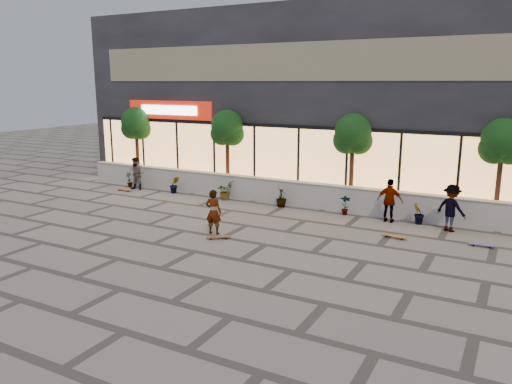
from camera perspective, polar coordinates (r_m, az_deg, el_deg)
The scene contains 21 objects.
ground at distance 15.71m, azimuth -7.00°, elevation -6.78°, with size 80.00×80.00×0.00m, color gray.
planter_wall at distance 21.43m, azimuth 3.79°, elevation -0.04°, with size 22.00×0.42×1.04m.
retail_building at distance 26.04m, azimuth 9.02°, elevation 10.31°, with size 24.00×9.17×8.50m.
shrub_a at distance 25.67m, azimuth -14.27°, elevation 1.41°, with size 0.43×0.29×0.81m, color #113513.
shrub_b at distance 23.90m, azimuth -9.30°, elevation 0.83°, with size 0.45×0.36×0.81m, color #113513.
shrub_c at distance 22.33m, azimuth -3.59°, elevation 0.16°, with size 0.73×0.63×0.81m, color #113513.
shrub_d at distance 21.02m, azimuth 2.91°, elevation -0.61°, with size 0.45×0.45×0.81m, color #113513.
shrub_e at distance 20.01m, azimuth 10.18°, elevation -1.46°, with size 0.43×0.29×0.81m, color #113513.
shrub_f at distance 19.36m, azimuth 18.06°, elevation -2.36°, with size 0.45×0.36×0.81m, color #113513.
tree_west at distance 26.58m, azimuth -13.55°, elevation 7.44°, with size 1.60×1.50×3.92m.
tree_midwest at distance 23.30m, azimuth -3.30°, elevation 7.10°, with size 1.60×1.50×3.92m.
tree_mideast at distance 20.81m, azimuth 11.01°, elevation 6.25°, with size 1.60×1.50×3.92m.
tree_east at distance 19.89m, azimuth 26.35°, elevation 4.92°, with size 1.60×1.50×3.92m.
skater_center at distance 17.21m, azimuth -4.88°, elevation -2.29°, with size 0.57×0.38×1.57m, color white.
skater_left at distance 24.87m, azimuth -13.49°, elevation 2.03°, with size 0.78×0.61×1.60m, color #8A7759.
skater_right_near at distance 19.24m, azimuth 15.05°, elevation -0.97°, with size 0.97×0.40×1.65m, color white.
skater_right_far at distance 18.73m, azimuth 21.42°, elevation -1.73°, with size 1.08×0.62×1.68m, color maroon.
skateboard_center at distance 16.81m, azimuth -4.32°, elevation -5.14°, with size 0.78×0.63×0.10m.
skateboard_left at distance 24.93m, azimuth -14.85°, elevation 0.30°, with size 0.81×0.22×0.10m.
skateboard_right_near at distance 17.48m, azimuth 15.54°, elevation -4.85°, with size 0.87×0.32×0.10m.
skateboard_right_far at distance 17.55m, azimuth 24.41°, elevation -5.50°, with size 0.78×0.24×0.09m.
Camera 1 is at (8.65, -12.06, 5.15)m, focal length 35.00 mm.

